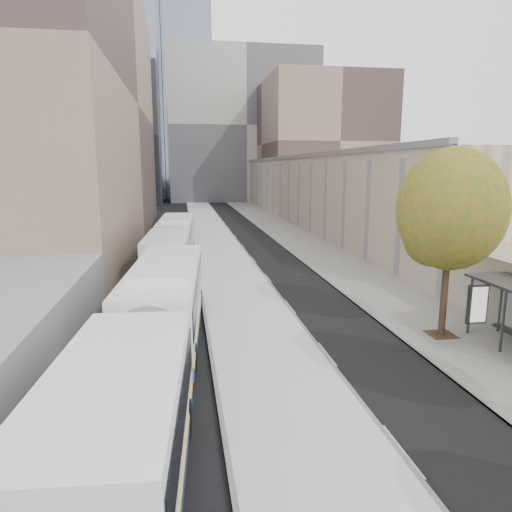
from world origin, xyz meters
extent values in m
cube|color=silver|center=(-3.88, 35.00, 0.07)|extent=(4.25, 150.00, 0.15)
cube|color=gray|center=(4.12, 35.00, 0.04)|extent=(4.75, 150.00, 0.08)
cube|color=gray|center=(15.50, 64.00, 4.00)|extent=(18.00, 92.00, 8.00)
cube|color=slate|center=(-20.00, 82.00, 33.00)|extent=(20.00, 20.00, 66.00)
cube|color=#B0ADA1|center=(6.00, 96.00, 15.00)|extent=(30.00, 18.00, 30.00)
cylinder|color=black|center=(3.60, 13.00, 1.70)|extent=(0.28, 0.28, 3.24)
sphere|color=#375C1D|center=(3.60, 13.00, 5.26)|extent=(4.20, 4.20, 4.20)
cube|color=white|center=(-7.85, 10.82, 1.49)|extent=(3.82, 18.08, 2.99)
cube|color=black|center=(-7.85, 10.82, 2.04)|extent=(3.83, 17.36, 1.04)
cube|color=white|center=(-7.53, 29.43, 1.44)|extent=(3.35, 17.38, 2.88)
cube|color=black|center=(-7.53, 29.43, 1.97)|extent=(3.38, 16.69, 1.00)
cube|color=#107C3E|center=(-7.53, 20.82, 1.10)|extent=(1.82, 0.15, 1.11)
imported|color=#BCBCBC|center=(-7.59, 41.56, 0.71)|extent=(2.28, 4.39, 1.43)
camera|label=1|loc=(-6.81, -3.43, 6.87)|focal=32.00mm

